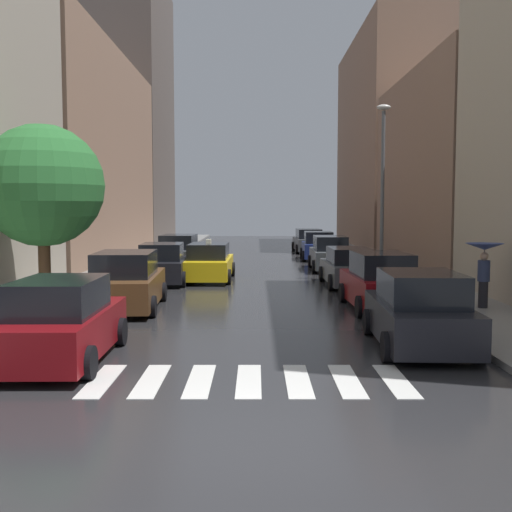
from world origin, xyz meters
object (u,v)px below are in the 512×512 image
(parked_car_left_fourth, at_px, (181,253))
(lamp_post_right, at_px, (385,179))
(parked_car_right_nearest, at_px, (421,313))
(taxi_midroad, at_px, (211,263))
(parked_car_right_fourth, at_px, (332,254))
(parked_car_right_second, at_px, (382,283))
(pedestrian_foreground, at_px, (486,259))
(parked_car_left_third, at_px, (165,265))
(parked_car_right_fifth, at_px, (320,247))
(parked_car_left_second, at_px, (128,282))
(parked_car_right_third, at_px, (350,268))
(street_tree_left, at_px, (45,186))
(parked_car_left_nearest, at_px, (64,323))
(parked_car_right_sixth, at_px, (310,241))

(parked_car_left_fourth, xyz_separation_m, lamp_post_right, (9.39, -5.24, 3.55))
(parked_car_right_nearest, xyz_separation_m, taxi_midroad, (-5.74, 12.92, -0.05))
(parked_car_right_fourth, bearing_deg, parked_car_right_second, -178.27)
(parked_car_left_fourth, height_order, pedestrian_foreground, pedestrian_foreground)
(parked_car_left_third, relative_size, parked_car_right_fifth, 1.01)
(parked_car_left_second, distance_m, parked_car_left_third, 6.50)
(parked_car_right_third, height_order, taxi_midroad, taxi_midroad)
(street_tree_left, bearing_deg, parked_car_right_fifth, 61.45)
(parked_car_left_fourth, xyz_separation_m, pedestrian_foreground, (10.85, -13.22, 0.80))
(taxi_midroad, relative_size, street_tree_left, 0.86)
(parked_car_left_nearest, relative_size, parked_car_left_fourth, 0.92)
(taxi_midroad, bearing_deg, parked_car_left_nearest, 173.03)
(parked_car_left_nearest, height_order, pedestrian_foreground, pedestrian_foreground)
(parked_car_left_nearest, height_order, taxi_midroad, taxi_midroad)
(parked_car_right_third, relative_size, parked_car_right_sixth, 0.97)
(parked_car_right_third, height_order, parked_car_right_sixth, parked_car_right_sixth)
(parked_car_left_nearest, distance_m, parked_car_right_nearest, 7.80)
(parked_car_left_fourth, height_order, parked_car_right_third, parked_car_left_fourth)
(parked_car_right_third, relative_size, parked_car_right_fifth, 1.13)
(lamp_post_right, bearing_deg, parked_car_left_nearest, -124.20)
(parked_car_left_third, distance_m, street_tree_left, 8.09)
(parked_car_left_nearest, bearing_deg, parked_car_right_nearest, -81.69)
(parked_car_left_third, bearing_deg, parked_car_left_fourth, -2.09)
(parked_car_right_third, height_order, street_tree_left, street_tree_left)
(parked_car_right_second, height_order, pedestrian_foreground, pedestrian_foreground)
(parked_car_right_sixth, height_order, pedestrian_foreground, pedestrian_foreground)
(parked_car_right_fourth, relative_size, street_tree_left, 0.83)
(parked_car_right_third, bearing_deg, pedestrian_foreground, -154.55)
(parked_car_right_second, bearing_deg, parked_car_left_nearest, 127.58)
(parked_car_right_second, height_order, parked_car_right_fifth, parked_car_right_second)
(taxi_midroad, bearing_deg, parked_car_right_third, -107.03)
(parked_car_right_second, bearing_deg, street_tree_left, 91.20)
(parked_car_right_fifth, xyz_separation_m, lamp_post_right, (1.65, -10.71, 3.58))
(pedestrian_foreground, bearing_deg, parked_car_right_nearest, 81.26)
(parked_car_right_fourth, bearing_deg, street_tree_left, 142.10)
(taxi_midroad, distance_m, street_tree_left, 9.78)
(parked_car_left_nearest, xyz_separation_m, parked_car_right_fourth, (7.75, 18.40, 0.00))
(street_tree_left, bearing_deg, parked_car_right_nearest, -25.02)
(parked_car_left_fourth, bearing_deg, parked_car_right_fourth, -93.59)
(parked_car_left_fourth, bearing_deg, lamp_post_right, -117.44)
(parked_car_left_fourth, bearing_deg, parked_car_right_third, -129.88)
(parked_car_right_fifth, bearing_deg, parked_car_right_fourth, -178.69)
(parked_car_right_second, xyz_separation_m, lamp_post_right, (1.56, 7.43, 3.55))
(parked_car_right_fifth, xyz_separation_m, parked_car_right_sixth, (-0.06, 6.32, -0.02))
(parked_car_left_nearest, xyz_separation_m, parked_car_right_nearest, (7.70, 1.22, 0.00))
(parked_car_right_sixth, xyz_separation_m, street_tree_left, (-10.10, -24.98, 3.04))
(parked_car_left_third, relative_size, parked_car_right_fourth, 0.91)
(parked_car_right_nearest, relative_size, lamp_post_right, 0.57)
(parked_car_right_fourth, relative_size, parked_car_right_sixth, 0.95)
(parked_car_left_fourth, bearing_deg, parked_car_left_second, -178.64)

